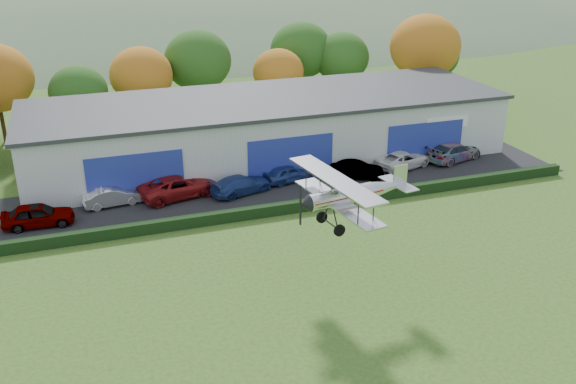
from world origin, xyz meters
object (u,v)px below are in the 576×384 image
object	(u,v)px
car_6	(403,160)
biplane	(350,193)
car_5	(357,170)
car_1	(113,196)
car_3	(241,185)
car_2	(179,186)
car_4	(289,173)
hangar	(268,127)
car_7	(454,152)
car_0	(38,215)

from	to	relation	value
car_6	biplane	xyz separation A→B (m)	(-12.21, -15.80, 4.99)
car_5	car_6	distance (m)	4.79
car_1	car_3	size ratio (longest dim) A/B	0.88
car_2	car_5	bearing A→B (deg)	-107.06
car_5	car_4	bearing A→B (deg)	100.00
hangar	car_4	size ratio (longest dim) A/B	9.90
car_6	car_5	bearing A→B (deg)	83.02
car_1	car_6	distance (m)	23.57
car_7	biplane	size ratio (longest dim) A/B	0.70
car_5	biplane	bearing A→B (deg)	174.84
biplane	car_5	bearing A→B (deg)	54.76
car_0	car_6	distance (m)	28.68
car_3	hangar	bearing A→B (deg)	-48.34
car_6	biplane	distance (m)	20.58
car_1	car_7	size ratio (longest dim) A/B	0.79
car_1	car_2	distance (m)	4.77
car_3	car_6	xyz separation A→B (m)	(14.25, 0.86, 0.00)
car_7	biplane	world-z (taller)	biplane
car_0	car_5	size ratio (longest dim) A/B	1.09
car_2	car_3	size ratio (longest dim) A/B	1.22
car_0	car_6	bearing A→B (deg)	-84.32
car_4	car_6	xyz separation A→B (m)	(10.06, -0.16, 0.00)
hangar	car_0	xyz separation A→B (m)	(-18.83, -8.32, -1.81)
car_4	car_7	distance (m)	15.07
hangar	car_7	xyz separation A→B (m)	(14.79, -6.32, -1.82)
car_3	car_4	world-z (taller)	car_3
hangar	car_6	world-z (taller)	hangar
car_2	car_1	bearing A→B (deg)	76.76
car_6	car_7	size ratio (longest dim) A/B	0.93
car_4	car_6	bearing A→B (deg)	-100.98
car_0	car_4	world-z (taller)	car_0
hangar	biplane	xyz separation A→B (m)	(-2.42, -22.29, 3.09)
car_1	car_4	world-z (taller)	car_1
car_1	car_4	xyz separation A→B (m)	(13.51, 0.09, -0.00)
car_4	car_0	bearing A→B (deg)	86.02
car_4	car_6	distance (m)	10.06
car_1	hangar	bearing A→B (deg)	-71.94
hangar	car_0	distance (m)	20.67
car_3	car_0	bearing A→B (deg)	76.79
car_3	biplane	xyz separation A→B (m)	(2.04, -14.94, 4.99)
car_2	car_3	xyz separation A→B (m)	(4.55, -0.90, -0.12)
car_2	car_7	size ratio (longest dim) A/B	1.09
car_0	car_4	distance (m)	18.67
car_2	car_7	xyz separation A→B (m)	(23.81, 0.12, -0.03)
car_0	biplane	distance (m)	22.10
hangar	car_2	world-z (taller)	hangar
car_1	car_4	bearing A→B (deg)	-96.54
hangar	car_2	size ratio (longest dim) A/B	6.88
car_1	car_2	bearing A→B (deg)	-97.18
car_1	car_5	size ratio (longest dim) A/B	0.99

